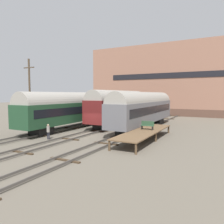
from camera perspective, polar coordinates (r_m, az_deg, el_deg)
name	(u,v)px	position (r m, az deg, el deg)	size (l,w,h in m)	color
ground_plane	(85,135)	(26.00, -7.05, -5.91)	(200.00, 200.00, 0.00)	#60594C
track_left	(56,131)	(28.80, -14.53, -4.71)	(2.60, 60.00, 0.26)	#4C4742
track_middle	(85,134)	(25.97, -7.05, -5.61)	(2.60, 60.00, 0.26)	#4C4742
track_right	(120,137)	(23.70, 2.07, -6.57)	(2.60, 60.00, 0.26)	#4C4742
train_car_maroon	(119,105)	(33.46, 1.87, 1.73)	(2.89, 15.28, 5.33)	black
train_car_green	(73,108)	(31.16, -10.27, 1.09)	(3.06, 18.16, 5.05)	black
train_car_grey	(144,108)	(30.42, 8.44, 1.12)	(2.86, 18.27, 5.07)	black
station_platform	(144,132)	(22.83, 8.48, -5.12)	(2.70, 11.06, 0.98)	brown
bench	(147,125)	(23.68, 9.23, -3.38)	(1.40, 0.40, 0.91)	#2D4C33
person_worker	(48,130)	(23.98, -16.32, -4.60)	(0.32, 0.32, 1.63)	#282833
utility_pole	(30,94)	(30.26, -20.70, 4.45)	(1.80, 0.24, 9.28)	#473828
warehouse_building	(174,81)	(54.81, 16.01, 7.89)	(39.05, 11.14, 16.02)	brown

